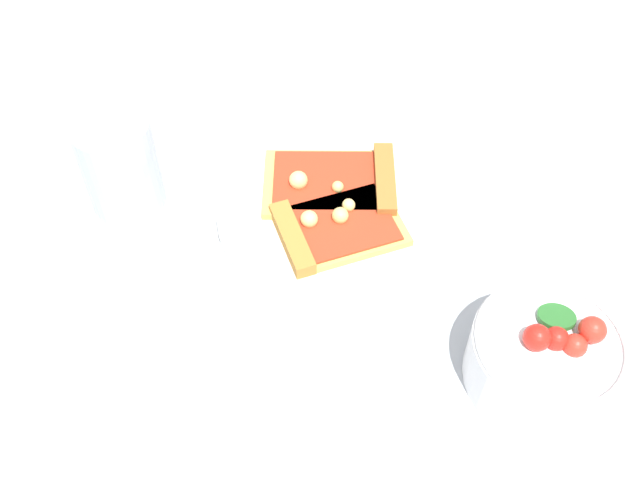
{
  "coord_description": "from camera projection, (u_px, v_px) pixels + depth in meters",
  "views": [
    {
      "loc": [
        -0.47,
        0.16,
        0.59
      ],
      "look_at": [
        -0.04,
        0.03,
        0.03
      ],
      "focal_mm": 42.32,
      "sensor_mm": 36.0,
      "label": 1
    }
  ],
  "objects": [
    {
      "name": "salad_bowl",
      "position": [
        546.0,
        357.0,
        0.64
      ],
      "size": [
        0.13,
        0.13,
        0.08
      ],
      "color": "white",
      "rests_on": "ground_plane"
    },
    {
      "name": "soda_glass",
      "position": [
        121.0,
        167.0,
        0.76
      ],
      "size": [
        0.08,
        0.08,
        0.11
      ],
      "color": "silver",
      "rests_on": "ground_plane"
    },
    {
      "name": "pizza_slice_near",
      "position": [
        330.0,
        228.0,
        0.74
      ],
      "size": [
        0.09,
        0.12,
        0.02
      ],
      "color": "#E5B256",
      "rests_on": "plate"
    },
    {
      "name": "plate",
      "position": [
        329.0,
        215.0,
        0.77
      ],
      "size": [
        0.24,
        0.24,
        0.01
      ],
      "primitive_type": "cylinder",
      "color": "silver",
      "rests_on": "ground_plane"
    },
    {
      "name": "ground_plane",
      "position": [
        336.0,
        226.0,
        0.77
      ],
      "size": [
        2.4,
        2.4,
        0.0
      ],
      "primitive_type": "plane",
      "color": "#B2B7BC",
      "rests_on": "ground"
    },
    {
      "name": "pizza_slice_far",
      "position": [
        339.0,
        183.0,
        0.78
      ],
      "size": [
        0.13,
        0.16,
        0.03
      ],
      "color": "#E5B256",
      "rests_on": "plate"
    }
  ]
}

